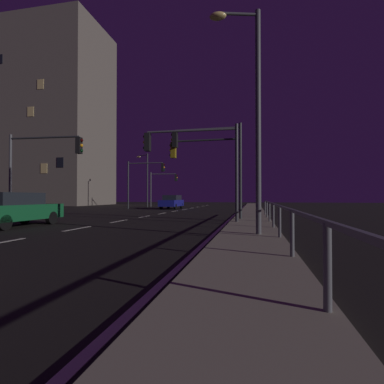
% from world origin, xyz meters
% --- Properties ---
extents(ground_plane, '(112.00, 112.00, 0.00)m').
position_xyz_m(ground_plane, '(0.00, 17.50, 0.00)').
color(ground_plane, black).
rests_on(ground_plane, ground).
extents(sidewalk_right, '(2.10, 77.00, 0.14)m').
position_xyz_m(sidewalk_right, '(7.31, 17.50, 0.07)').
color(sidewalk_right, gray).
rests_on(sidewalk_right, ground).
extents(lane_markings_center, '(0.14, 50.00, 0.01)m').
position_xyz_m(lane_markings_center, '(0.00, 21.00, 0.01)').
color(lane_markings_center, silver).
rests_on(lane_markings_center, ground).
extents(lane_edge_line, '(0.14, 53.00, 0.01)m').
position_xyz_m(lane_edge_line, '(6.01, 22.50, 0.01)').
color(lane_edge_line, silver).
rests_on(lane_edge_line, ground).
extents(car, '(1.91, 4.43, 1.57)m').
position_xyz_m(car, '(-3.33, 9.17, 0.82)').
color(car, '#14592D').
rests_on(car, ground).
extents(car_oncoming, '(1.83, 4.40, 1.57)m').
position_xyz_m(car_oncoming, '(-1.73, 30.10, 0.82)').
color(car_oncoming, navy).
rests_on(car_oncoming, ground).
extents(traffic_light_far_center, '(4.19, 0.35, 5.43)m').
position_xyz_m(traffic_light_far_center, '(4.92, 14.48, 3.98)').
color(traffic_light_far_center, '#2D3033').
rests_on(traffic_light_far_center, sidewalk_right).
extents(traffic_light_mid_left, '(3.83, 0.69, 4.82)m').
position_xyz_m(traffic_light_mid_left, '(-4.95, 37.01, 3.41)').
color(traffic_light_mid_left, '#4C4C51').
rests_on(traffic_light_mid_left, ground).
extents(traffic_light_far_left, '(4.99, 0.39, 4.90)m').
position_xyz_m(traffic_light_far_left, '(4.35, 12.40, 3.66)').
color(traffic_light_far_left, '#38383D').
rests_on(traffic_light_far_left, sidewalk_right).
extents(traffic_light_near_right, '(4.74, 0.53, 5.14)m').
position_xyz_m(traffic_light_near_right, '(-4.83, 12.83, 3.67)').
color(traffic_light_near_right, '#4C4C51').
rests_on(traffic_light_near_right, ground).
extents(traffic_light_near_left, '(4.13, 0.34, 4.84)m').
position_xyz_m(traffic_light_near_left, '(4.64, 14.75, 3.57)').
color(traffic_light_near_left, '#4C4C51').
rests_on(traffic_light_near_left, sidewalk_right).
extents(traffic_light_mid_right, '(4.46, 0.35, 5.49)m').
position_xyz_m(traffic_light_mid_right, '(-4.85, 29.44, 3.89)').
color(traffic_light_mid_right, '#2D3033').
rests_on(traffic_light_mid_right, ground).
extents(street_lamp_across_street, '(1.67, 0.62, 7.48)m').
position_xyz_m(street_lamp_across_street, '(7.35, 7.52, 4.59)').
color(street_lamp_across_street, '#4C4C51').
rests_on(street_lamp_across_street, sidewalk_right).
extents(street_lamp_corner, '(2.12, 1.41, 7.30)m').
position_xyz_m(street_lamp_corner, '(-7.10, 35.93, 4.43)').
color(street_lamp_corner, '#2D3033').
rests_on(street_lamp_corner, ground).
extents(barrier_fence, '(0.09, 21.01, 0.98)m').
position_xyz_m(barrier_fence, '(8.21, 8.46, 0.88)').
color(barrier_fence, '#59595E').
rests_on(barrier_fence, sidewalk_right).
extents(building_distant, '(16.43, 12.70, 30.57)m').
position_xyz_m(building_distant, '(-26.22, 42.89, 15.29)').
color(building_distant, '#6B6056').
rests_on(building_distant, ground).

